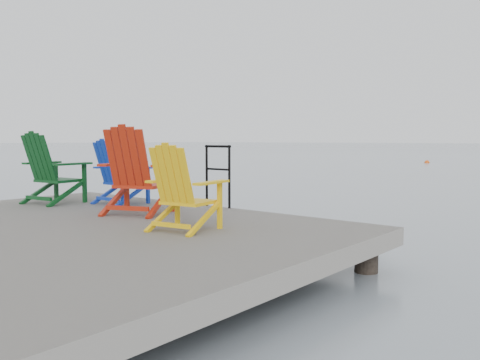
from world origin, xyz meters
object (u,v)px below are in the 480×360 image
Objects in this scene: handrail at (218,170)px; chair_green at (51,169)px; chair_red at (136,171)px; buoy_b at (427,163)px; chair_blue at (119,172)px; chair_yellow at (182,188)px.

chair_green reaches higher than handrail.
buoy_b is (-5.99, 28.03, -1.07)m from chair_red.
buoy_b is at bearing 98.39° from chair_blue.
chair_green is 3.25m from chair_yellow.
chair_blue is 0.85× the size of chair_red.
chair_blue is 27.98m from buoy_b.
chair_red reaches higher than handrail.
chair_green reaches higher than buoy_b.
chair_red is at bearing -106.39° from handrail.
chair_yellow is (0.98, -1.67, -0.08)m from handrail.
chair_green is 1.11× the size of chair_blue.
handrail is 0.94× the size of chair_blue.
chair_blue reaches higher than buoy_b.
handrail is at bearing 110.66° from chair_yellow.
handrail is at bearing 50.93° from chair_red.
chair_green reaches higher than chair_blue.
chair_blue reaches higher than handrail.
chair_red reaches higher than chair_blue.
handrail is 27.59m from buoy_b.
chair_yellow is at bearing -59.47° from handrail.
chair_green is 1.16× the size of chair_yellow.
handrail is at bearing 22.37° from chair_green.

